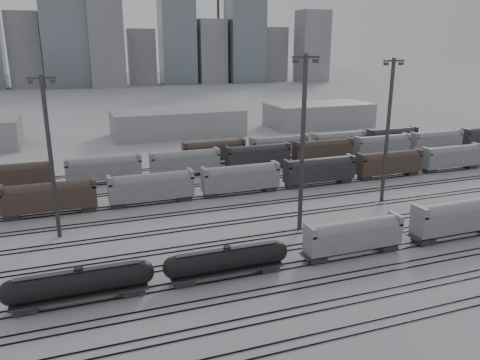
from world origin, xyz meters
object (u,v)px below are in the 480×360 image
object	(u,v)px
tank_car_b	(227,260)
hopper_car_b	(460,216)
hopper_car_a	(354,234)
tank_car_a	(80,283)
light_mast_c	(303,140)

from	to	relation	value
tank_car_b	hopper_car_b	world-z (taller)	hopper_car_b
tank_car_b	hopper_car_a	xyz separation A→B (m)	(17.91, 0.00, 0.81)
tank_car_a	tank_car_b	size ratio (longest dim) A/B	1.03
tank_car_a	light_mast_c	world-z (taller)	light_mast_c
hopper_car_a	light_mast_c	xyz separation A→B (m)	(-2.43, 10.94, 10.94)
hopper_car_a	tank_car_b	bearing A→B (deg)	180.00
hopper_car_b	light_mast_c	distance (m)	25.56
tank_car_a	tank_car_b	xyz separation A→B (m)	(17.12, 0.00, -0.07)
light_mast_c	hopper_car_a	bearing A→B (deg)	-77.48
light_mast_c	tank_car_b	bearing A→B (deg)	-144.75
hopper_car_a	hopper_car_b	size ratio (longest dim) A/B	0.90
tank_car_b	light_mast_c	world-z (taller)	light_mast_c
tank_car_a	hopper_car_b	distance (m)	53.14
tank_car_b	light_mast_c	distance (m)	22.30
hopper_car_b	tank_car_b	bearing A→B (deg)	180.00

